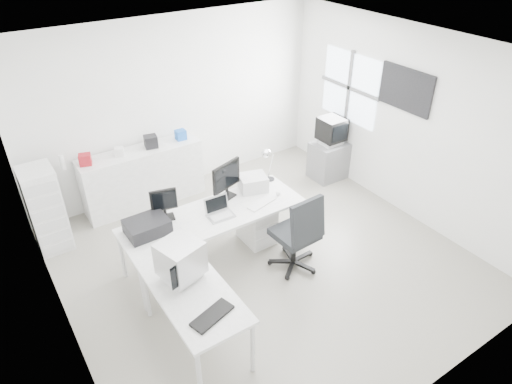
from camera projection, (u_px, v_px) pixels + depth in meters
floor at (264, 260)px, 6.22m from camera, size 5.00×5.00×0.01m
ceiling at (267, 54)px, 4.72m from camera, size 5.00×5.00×0.01m
back_wall at (176, 106)px, 7.22m from camera, size 5.00×0.02×2.80m
left_wall at (47, 244)px, 4.30m from camera, size 0.02×5.00×2.80m
right_wall at (406, 124)px, 6.63m from camera, size 0.02×5.00×2.80m
window at (349, 88)px, 7.36m from camera, size 0.02×1.20×1.10m
wall_picture at (406, 89)px, 6.42m from camera, size 0.04×0.90×0.60m
main_desk at (215, 237)px, 6.05m from camera, size 2.40×0.80×0.75m
side_desk at (196, 317)px, 4.88m from camera, size 0.70×1.40×0.75m
drawer_pedestal at (257, 222)px, 6.45m from camera, size 0.40×0.50×0.60m
inkjet_printer at (147, 226)px, 5.47m from camera, size 0.50×0.39×0.18m
lcd_monitor_small at (164, 205)px, 5.65m from camera, size 0.36×0.26×0.42m
lcd_monitor_large at (226, 181)px, 6.05m from camera, size 0.53×0.34×0.52m
laptop at (221, 210)px, 5.74m from camera, size 0.31×0.32×0.20m
white_keyboard at (262, 203)px, 6.04m from camera, size 0.46×0.24×0.02m
white_mouse at (278, 193)px, 6.20m from camera, size 0.06×0.06×0.06m
laser_printer at (253, 183)px, 6.29m from camera, size 0.44×0.41×0.21m
desk_lamp at (270, 165)px, 6.44m from camera, size 0.17×0.17×0.49m
crt_monitor at (181, 262)px, 4.73m from camera, size 0.46×0.46×0.43m
black_keyboard at (212, 316)px, 4.38m from camera, size 0.48×0.30×0.03m
office_chair at (295, 230)px, 5.84m from camera, size 0.70×0.70×1.16m
tv_cabinet at (329, 160)px, 7.95m from camera, size 0.60×0.49×0.65m
crt_tv at (332, 131)px, 7.66m from camera, size 0.50×0.48×0.45m
sideboard at (143, 177)px, 7.18m from camera, size 1.89×0.47×0.94m
clutter_box_a at (85, 160)px, 6.51m from camera, size 0.20×0.19×0.16m
clutter_box_b at (119, 152)px, 6.75m from camera, size 0.16×0.15×0.13m
clutter_box_c at (151, 142)px, 6.97m from camera, size 0.22×0.21×0.19m
clutter_box_d at (181, 135)px, 7.21m from camera, size 0.16×0.14×0.16m
clutter_bottle at (62, 162)px, 6.38m from camera, size 0.07×0.07×0.22m
filing_cabinet at (46, 209)px, 6.17m from camera, size 0.43×0.51×1.23m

